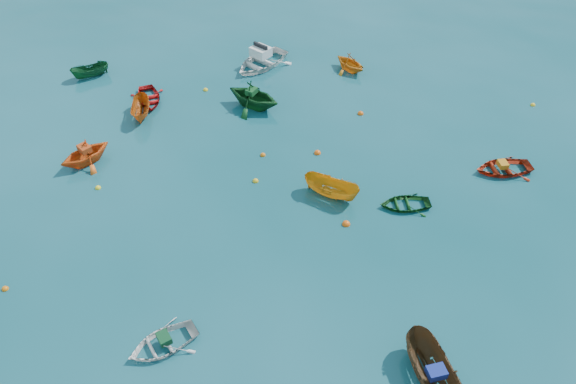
# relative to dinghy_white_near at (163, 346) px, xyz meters

# --- Properties ---
(ground) EXTENTS (160.00, 160.00, 0.00)m
(ground) POSITION_rel_dinghy_white_near_xyz_m (3.68, 3.95, 0.00)
(ground) COLOR #093F47
(ground) RESTS_ON ground
(dinghy_white_near) EXTENTS (3.35, 3.24, 0.57)m
(dinghy_white_near) POSITION_rel_dinghy_white_near_xyz_m (0.00, 0.00, 0.00)
(dinghy_white_near) COLOR silver
(dinghy_white_near) RESTS_ON ground
(sampan_brown_mid) EXTENTS (2.52, 3.76, 1.36)m
(sampan_brown_mid) POSITION_rel_dinghy_white_near_xyz_m (10.10, -0.18, 0.00)
(sampan_brown_mid) COLOR #4F351C
(sampan_brown_mid) RESTS_ON ground
(dinghy_orange_w) EXTENTS (3.56, 3.63, 1.45)m
(dinghy_orange_w) POSITION_rel_dinghy_white_near_xyz_m (-7.29, 10.38, 0.00)
(dinghy_orange_w) COLOR #EF5B16
(dinghy_orange_w) RESTS_ON ground
(sampan_yellow_mid) EXTENTS (3.15, 2.10, 1.14)m
(sampan_yellow_mid) POSITION_rel_dinghy_white_near_xyz_m (5.79, 9.40, 0.00)
(sampan_yellow_mid) COLOR orange
(sampan_yellow_mid) RESTS_ON ground
(dinghy_green_e) EXTENTS (2.78, 2.23, 0.51)m
(dinghy_green_e) POSITION_rel_dinghy_white_near_xyz_m (9.40, 9.11, 0.00)
(dinghy_green_e) COLOR #0F4115
(dinghy_green_e) RESTS_ON ground
(sampan_orange_n) EXTENTS (1.66, 2.89, 1.05)m
(sampan_orange_n) POSITION_rel_dinghy_white_near_xyz_m (-5.80, 14.99, 0.00)
(sampan_orange_n) COLOR #BA5311
(sampan_orange_n) RESTS_ON ground
(dinghy_green_n) EXTENTS (4.25, 4.00, 1.78)m
(dinghy_green_n) POSITION_rel_dinghy_white_near_xyz_m (0.57, 16.81, 0.00)
(dinghy_green_n) COLOR #0F4319
(dinghy_green_n) RESTS_ON ground
(dinghy_red_ne) EXTENTS (3.46, 2.86, 0.62)m
(dinghy_red_ne) POSITION_rel_dinghy_white_near_xyz_m (14.55, 12.50, 0.00)
(dinghy_red_ne) COLOR #A5240D
(dinghy_red_ne) RESTS_ON ground
(dinghy_red_far) EXTENTS (3.11, 3.48, 0.60)m
(dinghy_red_far) POSITION_rel_dinghy_white_near_xyz_m (-5.91, 16.62, 0.00)
(dinghy_red_far) COLOR red
(dinghy_red_far) RESTS_ON ground
(dinghy_orange_far) EXTENTS (3.18, 3.18, 1.27)m
(dinghy_orange_far) POSITION_rel_dinghy_white_near_xyz_m (6.10, 21.95, 0.00)
(dinghy_orange_far) COLOR orange
(dinghy_orange_far) RESTS_ON ground
(sampan_green_far) EXTENTS (2.53, 2.20, 0.95)m
(sampan_green_far) POSITION_rel_dinghy_white_near_xyz_m (-10.52, 18.93, 0.00)
(sampan_green_far) COLOR #114922
(sampan_green_far) RESTS_ON ground
(motorboat_white) EXTENTS (4.81, 5.17, 1.47)m
(motorboat_white) POSITION_rel_dinghy_white_near_xyz_m (0.21, 21.79, 0.00)
(motorboat_white) COLOR silver
(motorboat_white) RESTS_ON ground
(tarp_green_a) EXTENTS (0.72, 0.74, 0.29)m
(tarp_green_a) POSITION_rel_dinghy_white_near_xyz_m (0.08, 0.06, 0.43)
(tarp_green_a) COLOR #104021
(tarp_green_a) RESTS_ON dinghy_white_near
(tarp_blue_a) EXTENTS (0.81, 0.71, 0.32)m
(tarp_blue_a) POSITION_rel_dinghy_white_near_xyz_m (10.15, -0.32, 0.84)
(tarp_blue_a) COLOR navy
(tarp_blue_a) RESTS_ON sampan_brown_mid
(tarp_orange_a) EXTENTS (0.86, 0.83, 0.33)m
(tarp_orange_a) POSITION_rel_dinghy_white_near_xyz_m (-7.26, 10.42, 0.89)
(tarp_orange_a) COLOR #B23912
(tarp_orange_a) RESTS_ON dinghy_orange_w
(tarp_green_b) EXTENTS (0.73, 0.81, 0.32)m
(tarp_green_b) POSITION_rel_dinghy_white_near_xyz_m (0.48, 16.85, 1.05)
(tarp_green_b) COLOR #134C1F
(tarp_green_b) RESTS_ON dinghy_green_n
(tarp_orange_b) EXTENTS (0.58, 0.68, 0.28)m
(tarp_orange_b) POSITION_rel_dinghy_white_near_xyz_m (14.46, 12.47, 0.45)
(tarp_orange_b) COLOR #C87414
(tarp_orange_b) RESTS_ON dinghy_red_ne
(buoy_or_a) EXTENTS (0.29, 0.29, 0.29)m
(buoy_or_a) POSITION_rel_dinghy_white_near_xyz_m (-7.39, 1.80, 0.00)
(buoy_or_a) COLOR orange
(buoy_or_a) RESTS_ON ground
(buoy_or_b) EXTENTS (0.39, 0.39, 0.39)m
(buoy_or_b) POSITION_rel_dinghy_white_near_xyz_m (6.63, 7.48, 0.00)
(buoy_or_b) COLOR #F3560D
(buoy_or_b) RESTS_ON ground
(buoy_ye_b) EXTENTS (0.29, 0.29, 0.29)m
(buoy_ye_b) POSITION_rel_dinghy_white_near_xyz_m (-5.94, 8.45, 0.00)
(buoy_ye_b) COLOR yellow
(buoy_ye_b) RESTS_ON ground
(buoy_or_c) EXTENTS (0.30, 0.30, 0.30)m
(buoy_or_c) POSITION_rel_dinghy_white_near_xyz_m (1.89, 12.17, 0.00)
(buoy_or_c) COLOR orange
(buoy_or_c) RESTS_ON ground
(buoy_ye_c) EXTENTS (0.32, 0.32, 0.32)m
(buoy_ye_c) POSITION_rel_dinghy_white_near_xyz_m (1.86, 10.00, 0.00)
(buoy_ye_c) COLOR gold
(buoy_ye_c) RESTS_ON ground
(buoy_or_d) EXTENTS (0.36, 0.36, 0.36)m
(buoy_or_d) POSITION_rel_dinghy_white_near_xyz_m (7.01, 16.85, 0.00)
(buoy_or_d) COLOR #E1540C
(buoy_or_d) RESTS_ON ground
(buoy_ye_d) EXTENTS (0.31, 0.31, 0.31)m
(buoy_ye_d) POSITION_rel_dinghy_white_near_xyz_m (-2.76, 18.26, 0.00)
(buoy_ye_d) COLOR yellow
(buoy_ye_d) RESTS_ON ground
(buoy_or_e) EXTENTS (0.38, 0.38, 0.38)m
(buoy_or_e) POSITION_rel_dinghy_white_near_xyz_m (4.80, 12.73, 0.00)
(buoy_or_e) COLOR #FF580D
(buoy_or_e) RESTS_ON ground
(buoy_ye_e) EXTENTS (0.30, 0.30, 0.30)m
(buoy_ye_e) POSITION_rel_dinghy_white_near_xyz_m (17.35, 19.13, 0.00)
(buoy_ye_e) COLOR yellow
(buoy_ye_e) RESTS_ON ground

